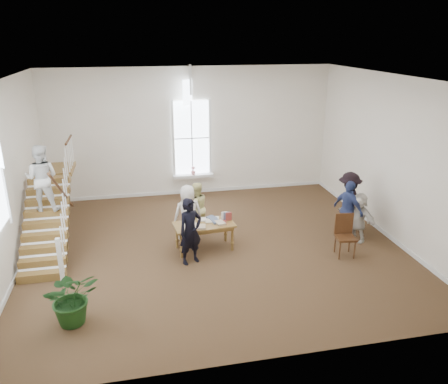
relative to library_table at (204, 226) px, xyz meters
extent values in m
plane|color=#402B19|center=(0.31, 0.04, -0.67)|extent=(10.00, 10.00, 0.00)
plane|color=white|center=(0.31, 4.54, 1.58)|extent=(10.00, 0.00, 10.00)
plane|color=white|center=(0.31, -4.46, 1.58)|extent=(10.00, 0.00, 10.00)
plane|color=white|center=(-4.69, 0.04, 1.58)|extent=(0.00, 9.00, 9.00)
plane|color=white|center=(5.31, 0.04, 1.58)|extent=(0.00, 9.00, 9.00)
plane|color=white|center=(0.31, 0.04, 3.83)|extent=(10.00, 10.00, 0.00)
cube|color=white|center=(0.31, 4.36, 0.03)|extent=(1.45, 0.28, 0.10)
plane|color=white|center=(0.31, 4.48, 1.38)|extent=(2.60, 0.00, 2.60)
plane|color=white|center=(0.31, 4.48, 2.98)|extent=(0.60, 0.60, 0.85)
cube|color=white|center=(0.31, 4.51, -0.61)|extent=(10.00, 0.04, 0.12)
imported|color=pink|center=(0.31, 4.33, 0.23)|extent=(0.17, 0.17, 0.30)
cube|color=brown|center=(-4.04, -0.76, -0.57)|extent=(1.10, 0.30, 0.20)
cube|color=brown|center=(-4.04, -0.46, -0.37)|extent=(1.10, 0.30, 0.20)
cube|color=brown|center=(-4.04, -0.16, -0.17)|extent=(1.10, 0.30, 0.20)
cube|color=brown|center=(-4.04, 0.14, 0.03)|extent=(1.10, 0.30, 0.20)
cube|color=brown|center=(-4.04, 0.44, 0.23)|extent=(1.10, 0.30, 0.20)
cube|color=brown|center=(-4.04, 0.74, 0.43)|extent=(1.10, 0.30, 0.20)
cube|color=brown|center=(-4.04, 1.04, 0.63)|extent=(1.10, 0.30, 0.20)
cube|color=brown|center=(-4.04, 1.34, 0.83)|extent=(1.10, 0.30, 0.20)
cube|color=brown|center=(-4.04, 1.64, 1.03)|extent=(1.10, 0.30, 0.20)
cube|color=brown|center=(-4.04, 2.54, 1.07)|extent=(1.10, 1.20, 0.12)
cube|color=white|center=(-3.55, -0.91, -0.12)|extent=(0.10, 0.10, 1.10)
cylinder|color=#3A1F10|center=(-3.54, 0.44, 1.08)|extent=(0.07, 2.74, 1.86)
imported|color=silver|center=(-4.04, 0.74, 1.40)|extent=(0.94, 0.79, 1.72)
cube|color=brown|center=(0.00, 0.00, 0.05)|extent=(1.66, 0.95, 0.05)
cube|color=brown|center=(0.00, 0.00, -0.02)|extent=(1.53, 0.82, 0.10)
cylinder|color=brown|center=(-0.66, -0.36, -0.32)|extent=(0.07, 0.07, 0.70)
cylinder|color=brown|center=(0.72, -0.23, -0.32)|extent=(0.07, 0.07, 0.70)
cylinder|color=brown|center=(-0.72, 0.23, -0.32)|extent=(0.07, 0.07, 0.70)
cylinder|color=brown|center=(0.66, 0.36, -0.32)|extent=(0.07, 0.07, 0.70)
cube|color=silver|center=(-0.43, -0.20, 0.11)|extent=(0.30, 0.31, 0.06)
cube|color=beige|center=(-0.32, 0.11, 0.09)|extent=(0.22, 0.29, 0.02)
cube|color=tan|center=(0.42, -0.09, 0.11)|extent=(0.28, 0.33, 0.05)
cube|color=silver|center=(-0.44, -0.02, 0.10)|extent=(0.30, 0.35, 0.04)
cube|color=#4C5972|center=(0.32, 0.04, 0.11)|extent=(0.25, 0.31, 0.05)
cube|color=maroon|center=(0.49, -0.03, 0.09)|extent=(0.26, 0.32, 0.02)
cube|color=white|center=(-0.38, 0.03, 0.11)|extent=(0.22, 0.27, 0.06)
cube|color=#BFB299|center=(0.17, 0.13, 0.09)|extent=(0.24, 0.29, 0.03)
cube|color=silver|center=(0.35, 0.22, 0.10)|extent=(0.23, 0.26, 0.05)
cube|color=beige|center=(-0.30, -0.11, 0.10)|extent=(0.23, 0.28, 0.04)
cube|color=tan|center=(-0.11, -0.25, 0.11)|extent=(0.25, 0.30, 0.05)
cube|color=silver|center=(-0.02, 0.25, 0.09)|extent=(0.25, 0.25, 0.03)
cube|color=#4C5972|center=(0.26, 0.28, 0.10)|extent=(0.31, 0.34, 0.05)
imported|color=black|center=(-0.45, -0.65, 0.20)|extent=(0.74, 0.63, 1.73)
imported|color=silver|center=(-0.35, 0.60, 0.15)|extent=(0.85, 0.60, 1.64)
imported|color=#EEE695|center=(-0.05, 1.10, 0.10)|extent=(0.87, 0.76, 1.54)
imported|color=#364581|center=(4.08, -0.12, 0.18)|extent=(0.76, 1.08, 1.70)
imported|color=black|center=(4.31, 0.33, 0.23)|extent=(1.03, 1.32, 1.80)
imported|color=beige|center=(4.31, -0.32, 0.03)|extent=(0.82, 1.36, 1.40)
imported|color=#153711|center=(-3.09, -2.63, -0.08)|extent=(1.24, 1.14, 1.17)
cube|color=#3A1F10|center=(3.54, -1.12, -0.15)|extent=(0.54, 0.54, 0.06)
cube|color=#3A1F10|center=(3.57, -0.90, 0.16)|extent=(0.48, 0.11, 0.57)
cylinder|color=#3A1F10|center=(3.33, -1.28, -0.41)|extent=(0.04, 0.04, 0.50)
cylinder|color=#3A1F10|center=(3.71, -1.33, -0.41)|extent=(0.04, 0.04, 0.50)
cylinder|color=#3A1F10|center=(3.38, -0.90, -0.41)|extent=(0.04, 0.04, 0.50)
cylinder|color=#3A1F10|center=(3.76, -0.95, -0.41)|extent=(0.04, 0.04, 0.50)
camera|label=1|loc=(-1.64, -10.52, 4.83)|focal=35.00mm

